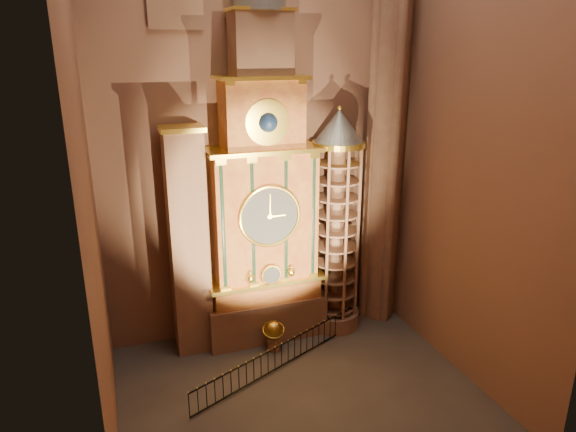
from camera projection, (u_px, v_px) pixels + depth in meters
name	position (u px, v px, depth m)	size (l,w,h in m)	color
floor	(302.00, 395.00, 20.48)	(14.00, 14.00, 0.00)	#383330
wall_back	(255.00, 101.00, 22.46)	(22.00, 22.00, 0.00)	#91614E
wall_left	(79.00, 127.00, 14.85)	(22.00, 22.00, 0.00)	#91614E
wall_right	(477.00, 109.00, 19.31)	(22.00, 22.00, 0.00)	#91614E
astronomical_clock	(263.00, 202.00, 22.86)	(5.60, 2.41, 16.70)	#8C634C
portrait_tower	(189.00, 243.00, 22.27)	(1.80, 1.60, 10.20)	#8C634C
stair_turret	(336.00, 225.00, 24.18)	(2.50, 2.50, 10.80)	#8C634C
gothic_pier	(389.00, 99.00, 23.50)	(2.04, 2.04, 22.00)	#8C634C
celestial_globe	(274.00, 333.00, 23.31)	(1.14, 1.10, 1.46)	#8C634C
iron_railing	(282.00, 355.00, 22.07)	(8.60, 4.00, 1.11)	black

